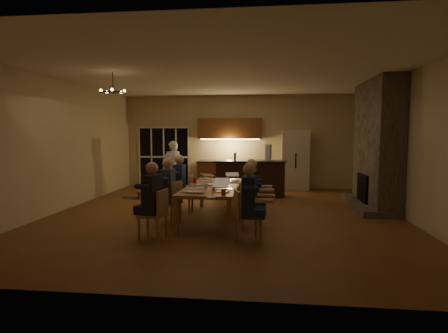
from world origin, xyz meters
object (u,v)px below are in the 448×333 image
redcup_far (228,176)px  chair_left_near (152,214)px  bar_bottle (235,157)px  person_left_near (152,201)px  chair_right_mid (251,205)px  laptop_d (222,181)px  chair_left_mid (168,202)px  chair_right_near (248,216)px  chair_left_far (183,194)px  plate_near (227,189)px  plate_far (233,181)px  person_right_near (249,203)px  person_left_mid (168,191)px  redcup_mid (195,181)px  can_silver (214,187)px  redcup_near (224,192)px  bar_blender (268,153)px  laptop_a (195,187)px  laptop_b (221,186)px  refrigerator (295,160)px  chair_right_far (254,196)px  person_right_mid (251,193)px  mug_front (206,186)px  dining_table (213,203)px  laptop_f (233,175)px  mug_back (205,179)px  can_cola (215,176)px  laptop_c (203,180)px  person_left_far (180,184)px  chandelier (113,93)px  laptop_e (210,175)px  plate_left (188,192)px

redcup_far → chair_left_near: bearing=-109.3°
bar_bottle → person_left_near: bearing=-102.9°
chair_right_mid → laptop_d: (-0.65, 0.44, 0.42)m
chair_left_mid → chair_right_near: (1.73, -1.09, 0.00)m
chair_left_near → chair_left_far: same height
plate_near → plate_far: same height
person_right_near → person_left_mid: (-1.73, 1.14, 0.00)m
redcup_mid → can_silver: size_ratio=1.00×
redcup_near → bar_blender: bearing=79.3°
chair_left_near → laptop_a: bearing=141.8°
chair_left_far → laptop_a: 1.82m
chair_left_mid → laptop_b: bearing=86.6°
chair_right_near → laptop_a: size_ratio=2.78×
refrigerator → chair_right_far: refrigerator is taller
bar_bottle → bar_blender: size_ratio=0.51×
chair_left_mid → bar_blender: bearing=165.7°
person_right_mid → redcup_mid: bearing=52.9°
laptop_b → mug_front: laptop_b is taller
dining_table → plate_far: 0.88m
person_right_near → bar_blender: 4.80m
chair_left_near → person_left_near: 0.25m
laptop_f → redcup_far: laptop_f is taller
chair_left_far → person_left_near: (-0.04, -2.28, 0.24)m
redcup_far → bar_blender: size_ratio=0.25×
can_silver → plate_far: can_silver is taller
chair_left_near → redcup_far: chair_left_near is taller
chair_left_near → chair_left_mid: 1.19m
chair_left_far → person_left_near: size_ratio=0.64×
chair_left_far → mug_back: bearing=95.8°
chair_left_near → plate_near: (1.21, 1.11, 0.31)m
mug_back → can_cola: can_cola is taller
laptop_a → bar_bottle: bearing=-102.3°
chair_right_far → bar_bottle: size_ratio=3.71×
person_right_mid → laptop_a: 1.16m
chair_left_far → can_silver: bearing=35.4°
mug_back → bar_blender: (1.49, 2.37, 0.52)m
laptop_c → can_silver: (0.33, -0.70, -0.05)m
person_left_far → redcup_near: person_left_far is taller
dining_table → laptop_c: (-0.22, 0.06, 0.49)m
laptop_a → mug_front: laptop_a is taller
mug_back → plate_near: 1.40m
refrigerator → person_right_near: size_ratio=1.45×
person_left_mid → laptop_a: bearing=54.2°
chandelier → mug_back: 2.83m
laptop_e → dining_table: bearing=123.9°
can_silver → bar_blender: bar_blender is taller
laptop_b → plate_left: bearing=-178.0°
laptop_f → mug_back: size_ratio=3.20×
redcup_near → can_silver: 0.67m
chair_right_far → redcup_near: size_ratio=7.42×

